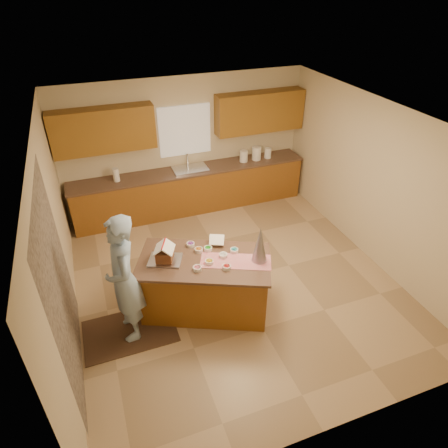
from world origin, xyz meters
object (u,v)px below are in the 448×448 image
Objects in this scene: island_base at (205,285)px; gingerbread_house at (165,253)px; boy at (124,280)px; tinsel_tree at (260,245)px.

gingerbread_house is (-0.52, 0.18, 0.60)m from island_base.
gingerbread_house is at bearing 112.54° from boy.
gingerbread_house is (0.60, 0.27, 0.08)m from boy.
gingerbread_house reaches higher than island_base.
boy is 0.67m from gingerbread_house.
boy reaches higher than gingerbread_house.
island_base is at bearing 159.59° from tinsel_tree.
boy is (-1.85, 0.18, -0.22)m from tinsel_tree.
boy is at bearing 174.47° from tinsel_tree.
gingerbread_house is at bearing 160.22° from tinsel_tree.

